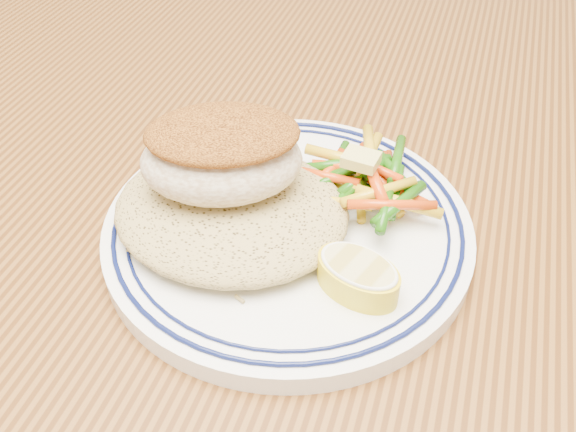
# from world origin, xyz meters

# --- Properties ---
(dining_table) EXTENTS (1.50, 0.90, 0.75)m
(dining_table) POSITION_xyz_m (0.00, 0.00, 0.65)
(dining_table) COLOR #4C2A0F
(dining_table) RESTS_ON ground
(plate) EXTENTS (0.24, 0.24, 0.02)m
(plate) POSITION_xyz_m (-0.00, -0.02, 0.76)
(plate) COLOR white
(plate) RESTS_ON dining_table
(rice_pilaf) EXTENTS (0.15, 0.14, 0.03)m
(rice_pilaf) POSITION_xyz_m (-0.04, -0.03, 0.78)
(rice_pilaf) COLOR #9F894F
(rice_pilaf) RESTS_ON plate
(fish_fillet) EXTENTS (0.12, 0.10, 0.05)m
(fish_fillet) POSITION_xyz_m (-0.05, -0.03, 0.81)
(fish_fillet) COLOR beige
(fish_fillet) RESTS_ON rice_pilaf
(vegetable_pile) EXTENTS (0.11, 0.11, 0.03)m
(vegetable_pile) POSITION_xyz_m (0.04, 0.02, 0.78)
(vegetable_pile) COLOR gold
(vegetable_pile) RESTS_ON plate
(butter_pat) EXTENTS (0.03, 0.02, 0.01)m
(butter_pat) POSITION_xyz_m (0.03, 0.02, 0.80)
(butter_pat) COLOR #D5CB68
(butter_pat) RESTS_ON vegetable_pile
(lemon_wedge) EXTENTS (0.06, 0.06, 0.02)m
(lemon_wedge) POSITION_xyz_m (0.05, -0.07, 0.78)
(lemon_wedge) COLOR yellow
(lemon_wedge) RESTS_ON plate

